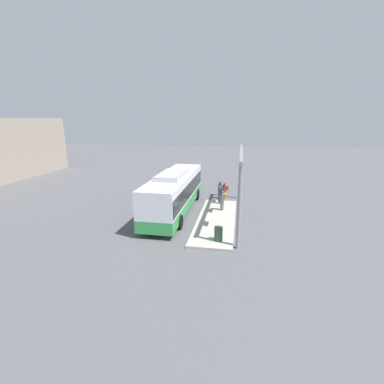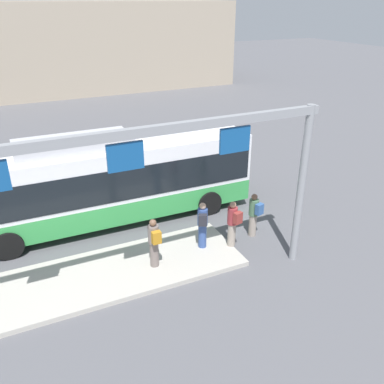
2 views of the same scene
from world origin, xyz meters
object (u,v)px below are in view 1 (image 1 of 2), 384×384
object	(u,v)px
bus_main	(175,191)
person_waiting_near	(220,190)
person_boarding	(220,194)
person_waiting_far	(223,200)
trash_bin	(218,234)
person_waiting_mid	(225,191)

from	to	relation	value
bus_main	person_waiting_near	xyz separation A→B (m)	(4.62, -3.39, -0.92)
person_boarding	person_waiting_far	world-z (taller)	same
person_waiting_near	person_waiting_far	distance (m)	4.02
bus_main	trash_bin	xyz separation A→B (m)	(-5.39, -4.02, -1.20)
bus_main	trash_bin	distance (m)	6.83
person_waiting_mid	person_waiting_near	bearing A→B (deg)	-80.97
bus_main	person_boarding	bearing A→B (deg)	-54.16
bus_main	person_waiting_far	distance (m)	3.99
person_waiting_near	trash_bin	size ratio (longest dim) A/B	1.86
person_waiting_mid	person_waiting_far	xyz separation A→B (m)	(-2.82, -0.00, 0.00)
bus_main	person_waiting_mid	bearing A→B (deg)	-47.63
person_waiting_mid	trash_bin	size ratio (longest dim) A/B	1.86
bus_main	person_boarding	xyz separation A→B (m)	(2.49, -3.52, -0.76)
person_boarding	person_waiting_mid	distance (m)	1.03
person_boarding	bus_main	bearing A→B (deg)	60.73
trash_bin	bus_main	bearing A→B (deg)	36.74
person_waiting_mid	trash_bin	bearing A→B (deg)	78.03
person_waiting_far	trash_bin	world-z (taller)	person_waiting_far
bus_main	person_waiting_mid	size ratio (longest dim) A/B	6.90
person_waiting_mid	bus_main	bearing A→B (deg)	28.87
bus_main	person_boarding	distance (m)	4.38
person_waiting_near	person_boarding	bearing A→B (deg)	78.14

